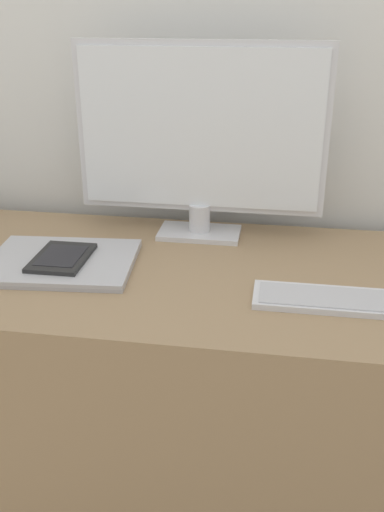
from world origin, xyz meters
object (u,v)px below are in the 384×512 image
object	(u,v)px
keyboard	(341,300)
laptop	(61,262)
monitor	(200,138)
ereader	(62,257)

from	to	relation	value
keyboard	laptop	distance (m)	0.59
monitor	keyboard	xyz separation A→B (m)	(0.31, -0.30, -0.23)
laptop	ereader	bearing A→B (deg)	-55.92
monitor	laptop	xyz separation A→B (m)	(-0.27, -0.22, -0.23)
monitor	ereader	size ratio (longest dim) A/B	3.70
monitor	keyboard	bearing A→B (deg)	-43.63
ereader	laptop	bearing A→B (deg)	124.08
keyboard	ereader	xyz separation A→B (m)	(-0.58, 0.07, 0.01)
keyboard	laptop	world-z (taller)	laptop
monitor	laptop	distance (m)	0.41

